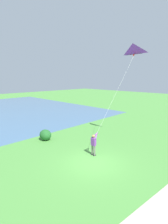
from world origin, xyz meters
name	(u,v)px	position (x,y,z in m)	size (l,w,h in m)	color
ground_plane	(93,163)	(0.00, 0.00, 0.00)	(120.00, 120.00, 0.00)	#4C8E3D
person_kite_flyer	(94,143)	(0.82, -0.97, 1.05)	(0.52, 0.62, 1.83)	#232328
flying_kite	(132,50)	(0.75, -6.10, 8.61)	(1.90, 5.13, 7.42)	purple
lakeside_shrub	(45,135)	(6.48, -0.12, 0.54)	(1.30, 1.07, 1.07)	#236028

